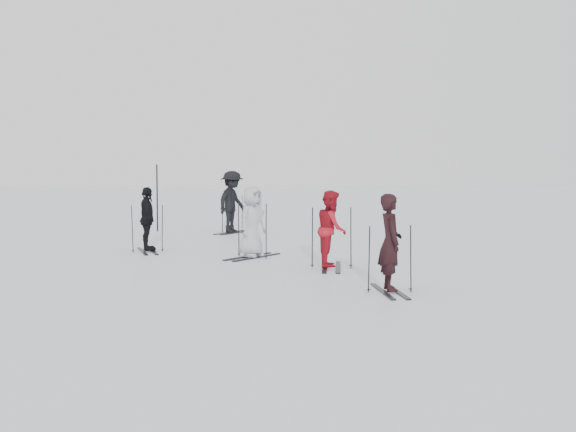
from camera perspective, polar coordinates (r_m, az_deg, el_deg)
The scene contains 12 objects.
ground at distance 16.18m, azimuth 0.01°, elevation -3.78°, with size 120.00×120.00×0.00m, color silver.
skier_near_dark at distance 12.59m, azimuth 8.07°, elevation -2.20°, with size 0.61×0.40×1.68m, color black.
skier_red at distance 15.46m, azimuth 3.47°, elevation -1.10°, with size 0.80×0.62×1.64m, color maroon.
skier_grey at distance 17.20m, azimuth -2.84°, elevation -0.53°, with size 0.82×0.53×1.67m, color #A5A9AE.
skier_uphill_left at distance 18.67m, azimuth -11.06°, elevation -0.32°, with size 0.95×0.40×1.62m, color black.
skier_uphill_far at distance 23.49m, azimuth -4.44°, elevation 1.07°, with size 1.29×0.74×1.99m, color black.
skis_near_dark at distance 12.62m, azimuth 8.06°, elevation -3.28°, with size 0.87×1.65×1.20m, color black, non-canonical shape.
skis_red at distance 15.48m, azimuth 3.47°, elevation -1.63°, with size 0.98×1.85×1.35m, color black, non-canonical shape.
skis_grey at distance 17.21m, azimuth -2.84°, elevation -1.07°, with size 0.98×1.84×1.34m, color black, non-canonical shape.
skis_uphill_left at distance 18.69m, azimuth -11.05°, elevation -0.91°, with size 0.89×1.69×1.23m, color black, non-canonical shape.
skis_uphill_far at distance 23.51m, azimuth -4.43°, elevation 0.19°, with size 0.92×1.74×1.27m, color black, non-canonical shape.
piste_marker at distance 24.47m, azimuth -10.30°, elevation 1.42°, with size 0.05×0.05×2.23m, color black.
Camera 1 is at (-0.07, -16.03, 2.19)m, focal length 45.00 mm.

